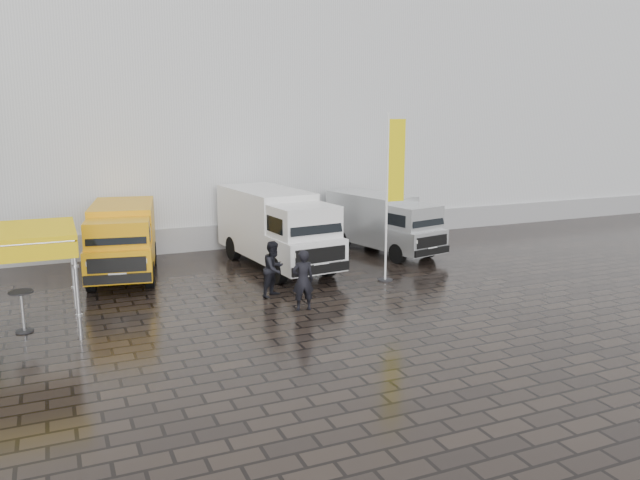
# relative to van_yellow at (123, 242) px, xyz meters

# --- Properties ---
(ground) EXTENTS (120.00, 120.00, 0.00)m
(ground) POSITION_rel_van_yellow_xyz_m (7.36, -4.95, -1.21)
(ground) COLOR black
(ground) RESTS_ON ground
(exhibition_hall) EXTENTS (44.00, 16.00, 12.00)m
(exhibition_hall) POSITION_rel_van_yellow_xyz_m (9.36, 11.05, 4.79)
(exhibition_hall) COLOR silver
(exhibition_hall) RESTS_ON ground
(hall_plinth) EXTENTS (44.00, 0.15, 1.00)m
(hall_plinth) POSITION_rel_van_yellow_xyz_m (9.36, 3.00, -0.71)
(hall_plinth) COLOR gray
(hall_plinth) RESTS_ON ground
(van_yellow) EXTENTS (2.89, 5.51, 2.42)m
(van_yellow) POSITION_rel_van_yellow_xyz_m (0.00, 0.00, 0.00)
(van_yellow) COLOR orange
(van_yellow) RESTS_ON ground
(van_white) EXTENTS (2.78, 6.53, 2.75)m
(van_white) POSITION_rel_van_yellow_xyz_m (5.25, -0.83, 0.17)
(van_white) COLOR white
(van_white) RESTS_ON ground
(van_silver) EXTENTS (2.87, 5.57, 2.30)m
(van_silver) POSITION_rel_van_yellow_xyz_m (9.94, -0.25, -0.06)
(van_silver) COLOR silver
(van_silver) RESTS_ON ground
(canopy_tent) EXTENTS (2.93, 2.93, 2.64)m
(canopy_tent) POSITION_rel_van_yellow_xyz_m (-3.06, -4.56, 1.24)
(canopy_tent) COLOR silver
(canopy_tent) RESTS_ON ground
(flagpole) EXTENTS (0.88, 0.50, 5.53)m
(flagpole) POSITION_rel_van_yellow_xyz_m (8.11, -4.02, 1.92)
(flagpole) COLOR black
(flagpole) RESTS_ON ground
(cocktail_table) EXTENTS (0.60, 0.60, 1.08)m
(cocktail_table) POSITION_rel_van_yellow_xyz_m (-3.00, -4.73, -0.67)
(cocktail_table) COLOR black
(cocktail_table) RESTS_ON ground
(wheelie_bin) EXTENTS (0.74, 0.74, 1.02)m
(wheelie_bin) POSITION_rel_van_yellow_xyz_m (12.41, 2.64, -0.70)
(wheelie_bin) COLOR black
(wheelie_bin) RESTS_ON ground
(person_front) EXTENTS (0.68, 0.49, 1.74)m
(person_front) POSITION_rel_van_yellow_xyz_m (4.23, -5.88, -0.34)
(person_front) COLOR black
(person_front) RESTS_ON ground
(person_tent) EXTENTS (1.06, 1.01, 1.71)m
(person_tent) POSITION_rel_van_yellow_xyz_m (3.93, -4.26, -0.35)
(person_tent) COLOR black
(person_tent) RESTS_ON ground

